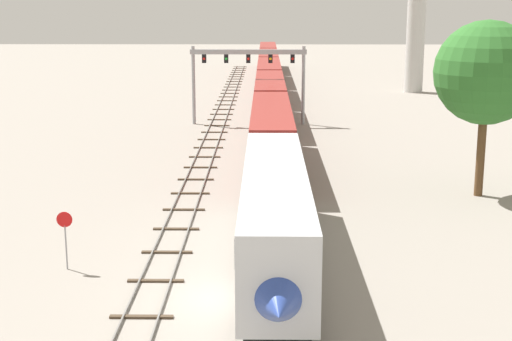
{
  "coord_description": "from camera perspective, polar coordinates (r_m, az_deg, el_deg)",
  "views": [
    {
      "loc": [
        1.53,
        -29.98,
        12.56
      ],
      "look_at": [
        1.0,
        12.0,
        3.0
      ],
      "focal_mm": 51.89,
      "sensor_mm": 36.0,
      "label": 1
    }
  ],
  "objects": [
    {
      "name": "stop_sign",
      "position": [
        36.5,
        -14.49,
        -4.62
      ],
      "size": [
        0.76,
        0.08,
        2.88
      ],
      "color": "gray",
      "rests_on": "ground"
    },
    {
      "name": "track_near",
      "position": [
        71.27,
        -3.34,
        2.71
      ],
      "size": [
        2.6,
        160.0,
        0.16
      ],
      "color": "slate",
      "rests_on": "ground"
    },
    {
      "name": "passenger_train",
      "position": [
        88.77,
        1.03,
        6.39
      ],
      "size": [
        3.04,
        128.93,
        4.8
      ],
      "color": "silver",
      "rests_on": "ground"
    },
    {
      "name": "trackside_tree_left",
      "position": [
        50.11,
        17.33,
        7.18
      ],
      "size": [
        6.72,
        6.72,
        11.52
      ],
      "color": "brown",
      "rests_on": "ground"
    },
    {
      "name": "signal_gantry",
      "position": [
        77.67,
        -0.6,
        7.98
      ],
      "size": [
        12.1,
        0.49,
        8.16
      ],
      "color": "#999BA0",
      "rests_on": "ground"
    },
    {
      "name": "track_main",
      "position": [
        90.85,
        1.02,
        4.92
      ],
      "size": [
        2.6,
        200.0,
        0.16
      ],
      "color": "slate",
      "rests_on": "ground"
    },
    {
      "name": "ground_plane",
      "position": [
        32.54,
        -2.06,
        -9.88
      ],
      "size": [
        400.0,
        400.0,
        0.0
      ],
      "primitive_type": "plane",
      "color": "gray"
    }
  ]
}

